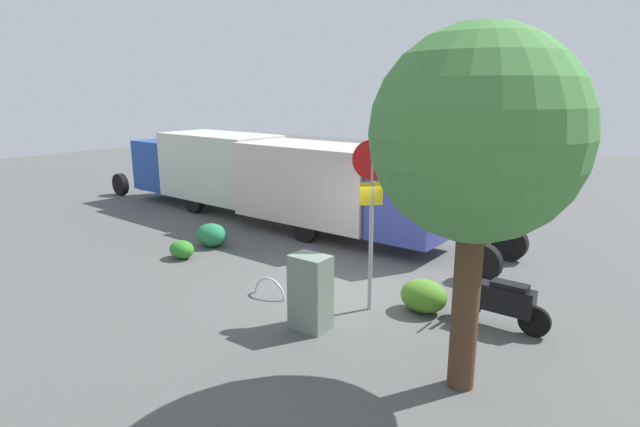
% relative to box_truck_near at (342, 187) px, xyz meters
% --- Properties ---
extents(ground_plane, '(60.00, 60.00, 0.00)m').
position_rel_box_truck_near_xyz_m(ground_plane, '(-2.32, 3.08, -1.54)').
color(ground_plane, '#4F504F').
extents(box_truck_near, '(8.43, 2.22, 2.70)m').
position_rel_box_truck_near_xyz_m(box_truck_near, '(0.00, 0.00, 0.00)').
color(box_truck_near, black).
rests_on(box_truck_near, ground).
extents(box_truck_far, '(8.09, 2.45, 2.76)m').
position_rel_box_truck_near_xyz_m(box_truck_far, '(6.62, -0.42, 0.02)').
color(box_truck_far, black).
rests_on(box_truck_far, ground).
extents(motorcycle, '(1.81, 0.55, 1.20)m').
position_rel_box_truck_near_xyz_m(motorcycle, '(-5.74, 3.03, -1.02)').
color(motorcycle, black).
rests_on(motorcycle, ground).
extents(stop_sign, '(0.71, 0.33, 3.38)m').
position_rel_box_truck_near_xyz_m(stop_sign, '(-3.40, 3.84, 0.72)').
color(stop_sign, '#9E9EA3').
rests_on(stop_sign, ground).
extents(street_tree, '(2.89, 2.89, 5.14)m').
position_rel_box_truck_near_xyz_m(street_tree, '(-5.93, 5.32, 2.12)').
color(street_tree, '#47301E').
rests_on(street_tree, ground).
extents(utility_cabinet, '(0.71, 0.51, 1.39)m').
position_rel_box_truck_near_xyz_m(utility_cabinet, '(-2.98, 5.19, -0.84)').
color(utility_cabinet, slate).
rests_on(utility_cabinet, ground).
extents(bike_rack_hoop, '(0.85, 0.08, 0.85)m').
position_rel_box_truck_near_xyz_m(bike_rack_hoop, '(-1.38, 4.57, -1.54)').
color(bike_rack_hoop, '#B7B7BC').
rests_on(bike_rack_hoop, ground).
extents(shrub_near_sign, '(0.94, 0.77, 0.64)m').
position_rel_box_truck_near_xyz_m(shrub_near_sign, '(-4.30, 3.26, -1.22)').
color(shrub_near_sign, '#487E23').
rests_on(shrub_near_sign, ground).
extents(shrub_mid_verge, '(0.70, 0.57, 0.47)m').
position_rel_box_truck_near_xyz_m(shrub_mid_verge, '(2.18, 4.09, -1.30)').
color(shrub_mid_verge, '#2E7E25').
rests_on(shrub_mid_verge, ground).
extents(shrub_by_tree, '(0.94, 0.77, 0.64)m').
position_rel_box_truck_near_xyz_m(shrub_by_tree, '(2.39, 2.90, -1.22)').
color(shrub_by_tree, '#237447').
rests_on(shrub_by_tree, ground).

